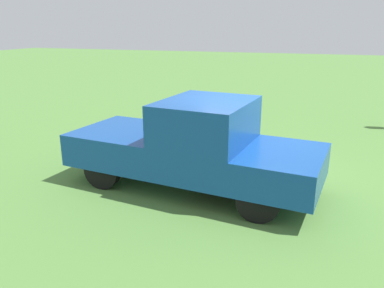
# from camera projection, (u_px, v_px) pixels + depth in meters

# --- Properties ---
(ground_plane) EXTENTS (80.00, 80.00, 0.00)m
(ground_plane) POSITION_uv_depth(u_px,v_px,m) (247.00, 180.00, 7.94)
(ground_plane) COLOR #54843D
(pickup_truck) EXTENTS (5.12, 2.43, 1.78)m
(pickup_truck) POSITION_uv_depth(u_px,v_px,m) (198.00, 144.00, 7.30)
(pickup_truck) COLOR black
(pickup_truck) RESTS_ON ground_plane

